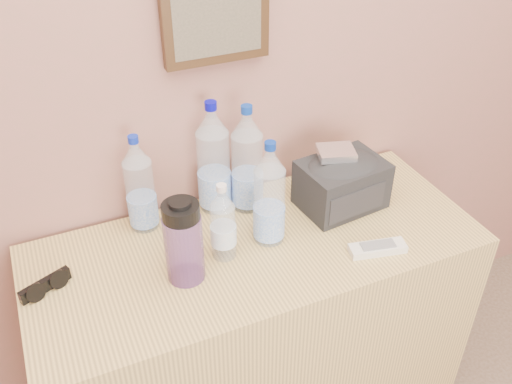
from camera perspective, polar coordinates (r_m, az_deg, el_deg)
picture_frame at (r=1.59m, az=-4.04°, el=17.02°), size 0.30×0.03×0.25m
dresser at (r=1.95m, az=0.05°, el=-14.38°), size 1.31×0.55×0.82m
pet_large_a at (r=1.68m, az=-11.52°, el=0.39°), size 0.08×0.08×0.31m
pet_large_b at (r=1.71m, az=-4.27°, el=2.93°), size 0.10×0.10×0.36m
pet_large_c at (r=1.72m, az=-0.88°, el=2.83°), size 0.09×0.09×0.35m
pet_large_d at (r=1.59m, az=1.34°, el=-0.63°), size 0.09×0.09×0.32m
pet_small at (r=1.56m, az=-3.32°, el=-3.35°), size 0.07×0.07×0.24m
nalgene_bottle at (r=1.49m, az=-7.27°, el=-4.88°), size 0.10×0.10×0.25m
sunglasses at (r=1.60m, az=-20.34°, el=-8.72°), size 0.15×0.10×0.04m
ac_remote at (r=1.66m, az=12.06°, el=-5.53°), size 0.17×0.08×0.02m
toiletry_bag at (r=1.78m, az=8.58°, el=1.04°), size 0.27×0.21×0.17m
foil_packet at (r=1.73m, az=8.01°, el=3.94°), size 0.13×0.12×0.02m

